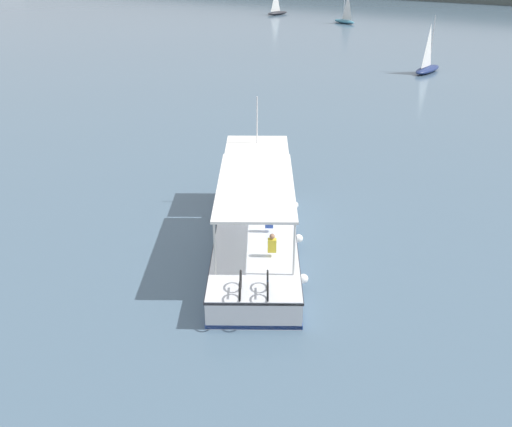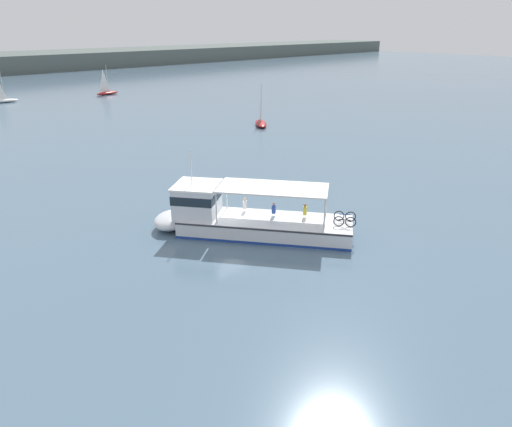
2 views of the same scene
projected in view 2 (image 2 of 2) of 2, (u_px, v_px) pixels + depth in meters
The scene contains 5 objects.
ground_plane at pixel (223, 231), 31.09m from camera, with size 400.00×400.00×0.00m, color slate.
ferry_main at pixel (240, 218), 30.45m from camera, with size 9.93×12.12×5.32m.
sailboat_near_starboard at pixel (261, 122), 63.04m from camera, with size 4.13×4.60×5.40m.
sailboat_far_right at pixel (107, 92), 90.71m from camera, with size 4.97×2.23×5.40m.
sailboat_off_bow at pixel (3, 99), 81.53m from camera, with size 4.94×1.99×5.40m.
Camera 2 is at (-18.27, -21.96, 12.49)m, focal length 33.68 mm.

